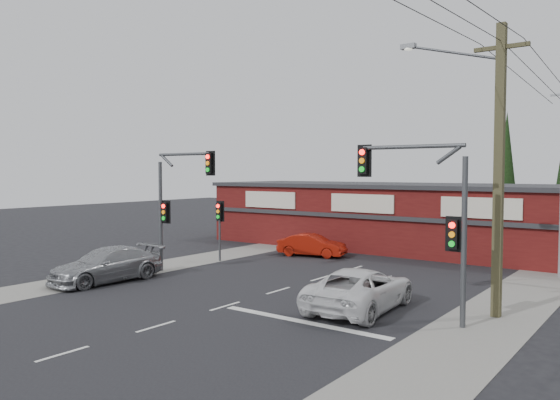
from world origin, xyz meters
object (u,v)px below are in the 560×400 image
Objects in this scene: white_suv at (360,289)px; silver_suv at (106,265)px; red_sedan at (312,245)px; shop_building at (405,216)px; utility_pole at (495,160)px.

silver_suv reaches higher than white_suv.
red_sedan is 0.15× the size of shop_building.
utility_pole is at bearing -159.75° from white_suv.
shop_building is (-5.25, 15.87, 1.37)m from white_suv.
utility_pole reaches higher than silver_suv.
white_suv is at bearing -155.44° from utility_pole.
silver_suv is (-11.68, -2.42, 0.01)m from white_suv.
white_suv is at bearing -152.20° from red_sedan.
white_suv is 6.47m from utility_pole.
red_sedan is 7.27m from shop_building.
white_suv is 0.55× the size of utility_pole.
shop_building is at bearing -38.45° from red_sedan.
silver_suv is 19.44m from shop_building.
silver_suv is at bearing -164.79° from utility_pole.
utility_pole is at bearing -56.24° from shop_building.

